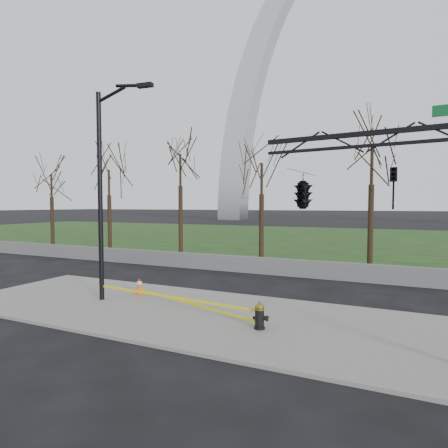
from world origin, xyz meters
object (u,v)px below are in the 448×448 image
at_px(traffic_cone, 139,286).
at_px(traffic_signal_mast, 332,190).
at_px(street_light, 105,180).
at_px(fire_hydrant, 260,316).

height_order(traffic_cone, traffic_signal_mast, traffic_signal_mast).
distance_m(street_light, traffic_signal_mast, 8.57).
xyz_separation_m(fire_hydrant, traffic_cone, (-5.85, 1.93, -0.04)).
distance_m(traffic_cone, street_light, 4.48).
xyz_separation_m(traffic_cone, street_light, (-0.58, -1.24, 4.26)).
distance_m(fire_hydrant, traffic_cone, 6.16).
bearing_deg(traffic_signal_mast, traffic_cone, 169.19).
bearing_deg(street_light, traffic_signal_mast, -12.95).
xyz_separation_m(street_light, traffic_signal_mast, (8.49, -1.06, -0.55)).
bearing_deg(traffic_cone, fire_hydrant, -18.27).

